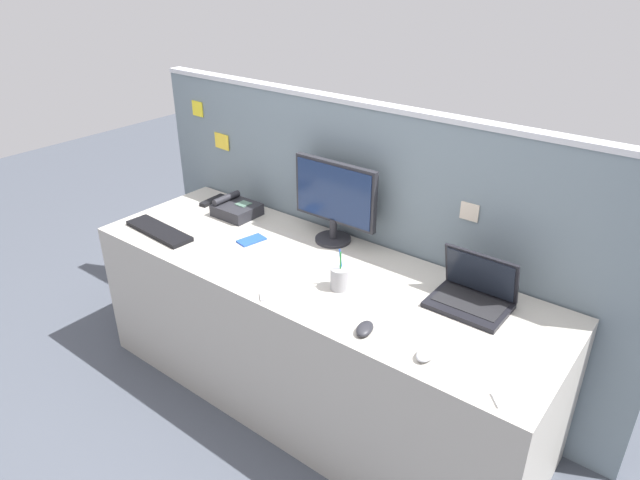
{
  "coord_description": "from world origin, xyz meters",
  "views": [
    {
      "loc": [
        1.38,
        -1.72,
        2.03
      ],
      "look_at": [
        0.0,
        0.05,
        0.87
      ],
      "focal_mm": 31.78,
      "sensor_mm": 36.0,
      "label": 1
    }
  ],
  "objects_px": {
    "desk_phone": "(236,209)",
    "computer_mouse_right_hand": "(365,329)",
    "cell_phone_white_slab": "(518,399)",
    "cell_phone_silver_slab": "(278,295)",
    "cell_phone_blue_case": "(251,240)",
    "desktop_monitor": "(335,198)",
    "pen_cup": "(340,278)",
    "computer_mouse_left_hand": "(426,354)",
    "laptop": "(473,292)",
    "keyboard_main": "(159,231)",
    "tv_remote": "(213,200)"
  },
  "relations": [
    {
      "from": "laptop",
      "to": "cell_phone_blue_case",
      "type": "height_order",
      "value": "laptop"
    },
    {
      "from": "cell_phone_silver_slab",
      "to": "cell_phone_blue_case",
      "type": "height_order",
      "value": "same"
    },
    {
      "from": "cell_phone_white_slab",
      "to": "cell_phone_blue_case",
      "type": "relative_size",
      "value": 1.16
    },
    {
      "from": "pen_cup",
      "to": "cell_phone_blue_case",
      "type": "relative_size",
      "value": 1.34
    },
    {
      "from": "desktop_monitor",
      "to": "laptop",
      "type": "relative_size",
      "value": 1.48
    },
    {
      "from": "desktop_monitor",
      "to": "cell_phone_silver_slab",
      "type": "bearing_deg",
      "value": -77.55
    },
    {
      "from": "desktop_monitor",
      "to": "keyboard_main",
      "type": "xyz_separation_m",
      "value": [
        -0.75,
        -0.48,
        -0.22
      ]
    },
    {
      "from": "pen_cup",
      "to": "desktop_monitor",
      "type": "bearing_deg",
      "value": 129.8
    },
    {
      "from": "cell_phone_white_slab",
      "to": "keyboard_main",
      "type": "bearing_deg",
      "value": -134.08
    },
    {
      "from": "cell_phone_silver_slab",
      "to": "cell_phone_blue_case",
      "type": "relative_size",
      "value": 1.12
    },
    {
      "from": "computer_mouse_right_hand",
      "to": "cell_phone_silver_slab",
      "type": "bearing_deg",
      "value": 167.67
    },
    {
      "from": "cell_phone_silver_slab",
      "to": "tv_remote",
      "type": "bearing_deg",
      "value": -166.13
    },
    {
      "from": "pen_cup",
      "to": "desk_phone",
      "type": "bearing_deg",
      "value": 163.63
    },
    {
      "from": "keyboard_main",
      "to": "cell_phone_blue_case",
      "type": "distance_m",
      "value": 0.48
    },
    {
      "from": "desk_phone",
      "to": "computer_mouse_right_hand",
      "type": "height_order",
      "value": "desk_phone"
    },
    {
      "from": "keyboard_main",
      "to": "pen_cup",
      "type": "distance_m",
      "value": 1.04
    },
    {
      "from": "computer_mouse_left_hand",
      "to": "cell_phone_white_slab",
      "type": "xyz_separation_m",
      "value": [
        0.33,
        -0.01,
        -0.01
      ]
    },
    {
      "from": "cell_phone_white_slab",
      "to": "computer_mouse_right_hand",
      "type": "bearing_deg",
      "value": -132.34
    },
    {
      "from": "computer_mouse_right_hand",
      "to": "laptop",
      "type": "bearing_deg",
      "value": 47.05
    },
    {
      "from": "desk_phone",
      "to": "cell_phone_silver_slab",
      "type": "bearing_deg",
      "value": -33.04
    },
    {
      "from": "desk_phone",
      "to": "cell_phone_white_slab",
      "type": "xyz_separation_m",
      "value": [
        1.72,
        -0.45,
        -0.03
      ]
    },
    {
      "from": "desktop_monitor",
      "to": "cell_phone_silver_slab",
      "type": "relative_size",
      "value": 3.04
    },
    {
      "from": "computer_mouse_left_hand",
      "to": "cell_phone_blue_case",
      "type": "distance_m",
      "value": 1.14
    },
    {
      "from": "keyboard_main",
      "to": "computer_mouse_right_hand",
      "type": "distance_m",
      "value": 1.29
    },
    {
      "from": "computer_mouse_left_hand",
      "to": "desk_phone",
      "type": "bearing_deg",
      "value": 160.79
    },
    {
      "from": "desktop_monitor",
      "to": "desk_phone",
      "type": "relative_size",
      "value": 2.09
    },
    {
      "from": "tv_remote",
      "to": "cell_phone_white_slab",
      "type": "bearing_deg",
      "value": -17.26
    },
    {
      "from": "computer_mouse_left_hand",
      "to": "cell_phone_blue_case",
      "type": "xyz_separation_m",
      "value": [
        -1.11,
        0.27,
        -0.01
      ]
    },
    {
      "from": "pen_cup",
      "to": "cell_phone_white_slab",
      "type": "xyz_separation_m",
      "value": [
        0.84,
        -0.19,
        -0.05
      ]
    },
    {
      "from": "keyboard_main",
      "to": "computer_mouse_right_hand",
      "type": "xyz_separation_m",
      "value": [
        1.29,
        -0.06,
        0.01
      ]
    },
    {
      "from": "desk_phone",
      "to": "computer_mouse_right_hand",
      "type": "distance_m",
      "value": 1.22
    },
    {
      "from": "laptop",
      "to": "cell_phone_white_slab",
      "type": "height_order",
      "value": "laptop"
    },
    {
      "from": "laptop",
      "to": "pen_cup",
      "type": "bearing_deg",
      "value": -154.42
    },
    {
      "from": "laptop",
      "to": "cell_phone_silver_slab",
      "type": "distance_m",
      "value": 0.79
    },
    {
      "from": "computer_mouse_right_hand",
      "to": "keyboard_main",
      "type": "bearing_deg",
      "value": 163.3
    },
    {
      "from": "computer_mouse_left_hand",
      "to": "pen_cup",
      "type": "bearing_deg",
      "value": 158.62
    },
    {
      "from": "cell_phone_blue_case",
      "to": "desk_phone",
      "type": "bearing_deg",
      "value": 160.43
    },
    {
      "from": "tv_remote",
      "to": "desktop_monitor",
      "type": "bearing_deg",
      "value": -0.07
    },
    {
      "from": "desktop_monitor",
      "to": "pen_cup",
      "type": "relative_size",
      "value": 2.54
    },
    {
      "from": "pen_cup",
      "to": "computer_mouse_right_hand",
      "type": "bearing_deg",
      "value": -36.94
    },
    {
      "from": "pen_cup",
      "to": "tv_remote",
      "type": "xyz_separation_m",
      "value": [
        -1.11,
        0.3,
        -0.04
      ]
    },
    {
      "from": "cell_phone_blue_case",
      "to": "cell_phone_white_slab",
      "type": "bearing_deg",
      "value": 1.31
    },
    {
      "from": "desktop_monitor",
      "to": "computer_mouse_right_hand",
      "type": "distance_m",
      "value": 0.79
    },
    {
      "from": "keyboard_main",
      "to": "cell_phone_silver_slab",
      "type": "height_order",
      "value": "keyboard_main"
    },
    {
      "from": "computer_mouse_left_hand",
      "to": "tv_remote",
      "type": "xyz_separation_m",
      "value": [
        -1.62,
        0.48,
        -0.01
      ]
    },
    {
      "from": "keyboard_main",
      "to": "tv_remote",
      "type": "relative_size",
      "value": 2.43
    },
    {
      "from": "desk_phone",
      "to": "cell_phone_white_slab",
      "type": "bearing_deg",
      "value": -14.66
    },
    {
      "from": "computer_mouse_left_hand",
      "to": "pen_cup",
      "type": "relative_size",
      "value": 0.56
    },
    {
      "from": "cell_phone_white_slab",
      "to": "tv_remote",
      "type": "distance_m",
      "value": 2.01
    },
    {
      "from": "desktop_monitor",
      "to": "laptop",
      "type": "distance_m",
      "value": 0.8
    }
  ]
}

